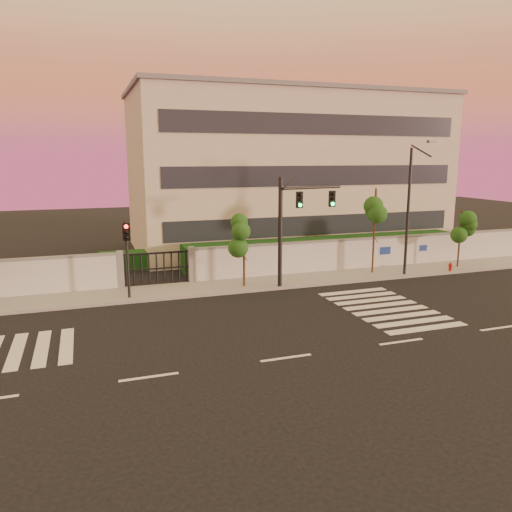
# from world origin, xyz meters

# --- Properties ---
(ground) EXTENTS (120.00, 120.00, 0.00)m
(ground) POSITION_xyz_m (0.00, 0.00, 0.00)
(ground) COLOR black
(ground) RESTS_ON ground
(sidewalk) EXTENTS (60.00, 3.00, 0.15)m
(sidewalk) POSITION_xyz_m (0.00, 10.50, 0.07)
(sidewalk) COLOR gray
(sidewalk) RESTS_ON ground
(perimeter_wall) EXTENTS (60.00, 0.36, 2.20)m
(perimeter_wall) POSITION_xyz_m (0.10, 12.00, 1.07)
(perimeter_wall) COLOR silver
(perimeter_wall) RESTS_ON ground
(hedge_row) EXTENTS (41.00, 4.25, 1.80)m
(hedge_row) POSITION_xyz_m (1.17, 14.74, 0.82)
(hedge_row) COLOR #103612
(hedge_row) RESTS_ON ground
(institutional_building) EXTENTS (24.40, 12.40, 12.25)m
(institutional_building) POSITION_xyz_m (9.00, 21.99, 6.16)
(institutional_building) COLOR beige
(institutional_building) RESTS_ON ground
(road_markings) EXTENTS (57.00, 7.62, 0.02)m
(road_markings) POSITION_xyz_m (-1.58, 3.76, 0.01)
(road_markings) COLOR silver
(road_markings) RESTS_ON ground
(street_tree_d) EXTENTS (1.57, 1.25, 4.08)m
(street_tree_d) POSITION_xyz_m (1.60, 10.02, 3.01)
(street_tree_d) COLOR #382314
(street_tree_d) RESTS_ON ground
(street_tree_e) EXTENTS (1.50, 1.19, 5.42)m
(street_tree_e) POSITION_xyz_m (10.26, 10.55, 3.98)
(street_tree_e) COLOR #382314
(street_tree_e) RESTS_ON ground
(street_tree_f) EXTENTS (1.41, 1.12, 3.91)m
(street_tree_f) POSITION_xyz_m (16.56, 10.21, 2.88)
(street_tree_f) COLOR #382314
(street_tree_f) RESTS_ON ground
(traffic_signal_main) EXTENTS (3.92, 0.83, 6.23)m
(traffic_signal_main) POSITION_xyz_m (4.25, 9.28, 3.94)
(traffic_signal_main) COLOR black
(traffic_signal_main) RESTS_ON ground
(traffic_signal_secondary) EXTENTS (0.32, 0.33, 4.14)m
(traffic_signal_secondary) POSITION_xyz_m (-4.77, 9.69, 2.63)
(traffic_signal_secondary) COLOR black
(traffic_signal_secondary) RESTS_ON ground
(streetlight_east) EXTENTS (0.49, 1.97, 8.21)m
(streetlight_east) POSITION_xyz_m (11.88, 9.31, 4.43)
(streetlight_east) COLOR black
(streetlight_east) RESTS_ON ground
(fire_hydrant) EXTENTS (0.27, 0.26, 0.69)m
(fire_hydrant) POSITION_xyz_m (15.17, 9.26, 0.34)
(fire_hydrant) COLOR #B1130B
(fire_hydrant) RESTS_ON ground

